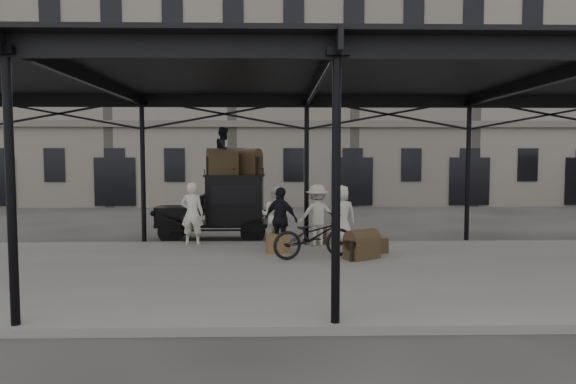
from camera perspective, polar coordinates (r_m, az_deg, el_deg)
name	(u,v)px	position (r m, az deg, el deg)	size (l,w,h in m)	color
ground	(311,259)	(14.04, 2.54, -7.40)	(120.00, 120.00, 0.00)	#383533
platform	(316,273)	(12.07, 3.18, -8.92)	(28.00, 8.00, 0.15)	slate
canopy	(316,77)	(12.18, 3.16, 12.61)	(22.50, 9.00, 4.74)	black
building_frontage	(291,87)	(32.02, 0.38, 11.60)	(64.00, 8.00, 14.00)	slate
taxi	(226,204)	(16.96, -6.92, -1.33)	(3.65, 1.55, 2.18)	black
porter_left	(192,213)	(15.44, -10.61, -2.35)	(0.68, 0.45, 1.86)	silver
porter_midleft	(275,216)	(14.97, -1.41, -2.66)	(0.86, 0.67, 1.77)	silver
porter_centre	(341,215)	(15.36, 5.95, -2.52)	(0.86, 0.56, 1.77)	beige
porter_official	(281,220)	(14.03, -0.78, -3.09)	(1.04, 0.43, 1.78)	black
porter_right	(317,215)	(15.08, 3.28, -2.57)	(1.16, 0.67, 1.80)	beige
bicycle	(313,236)	(13.27, 2.84, -4.89)	(0.76, 2.18, 1.15)	black
porter_roof	(224,151)	(16.79, -7.11, 4.58)	(0.75, 0.58, 1.54)	black
steamer_trunk_roof_near	(222,164)	(16.65, -7.32, 3.14)	(0.96, 0.59, 0.70)	#473421
steamer_trunk_roof_far	(246,163)	(17.04, -4.65, 3.18)	(0.96, 0.58, 0.70)	#473421
steamer_trunk_platform	(362,246)	(13.34, 8.20, -6.01)	(0.86, 0.52, 0.63)	#473421
wicker_hamper	(278,243)	(14.04, -1.12, -5.73)	(0.60, 0.45, 0.50)	olive
suitcase_upright	(324,236)	(15.60, 4.02, -4.85)	(0.15, 0.60, 0.45)	#473421
suitcase_flat	(378,246)	(14.11, 9.95, -5.94)	(0.60, 0.15, 0.40)	#473421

